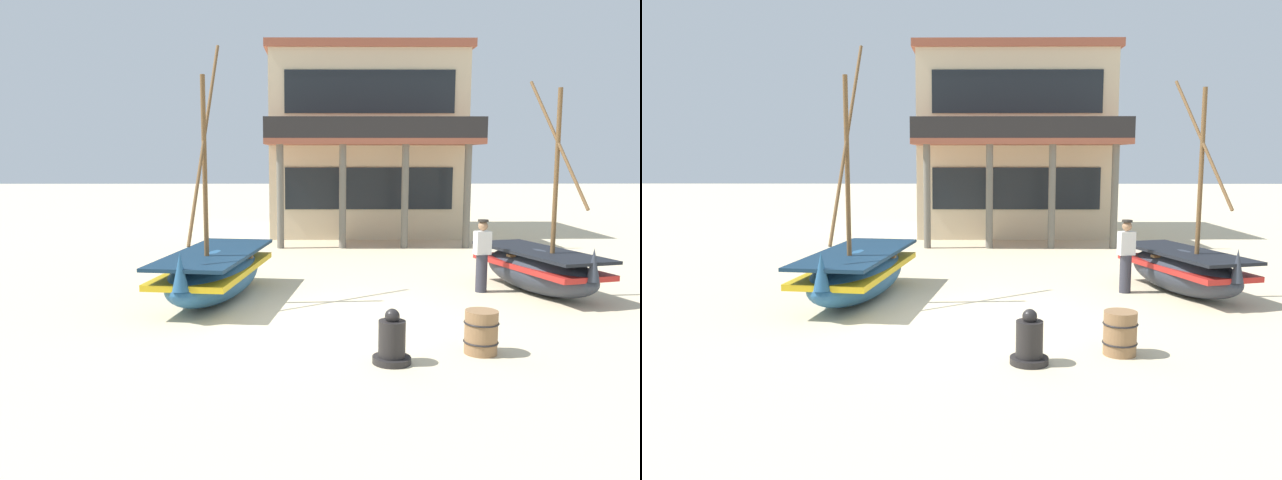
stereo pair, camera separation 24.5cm
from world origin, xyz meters
The scene contains 7 objects.
ground_plane centered at (0.00, 0.00, 0.00)m, with size 120.00×120.00×0.00m, color beige.
fishing_boat_near_left centered at (-2.31, 1.72, 0.59)m, with size 2.24×4.64×5.52m.
fishing_boat_centre_large centered at (5.05, 2.29, 0.56)m, with size 2.31×3.90×4.84m.
fisherman_by_hull centered at (3.74, 2.35, 0.83)m, with size 0.40×0.29×1.68m.
capstan_winch centered at (1.06, -2.60, 0.33)m, with size 0.59×0.59×0.85m.
wooden_barrel centered at (2.53, -2.15, 0.35)m, with size 0.56×0.56×0.70m.
harbor_building_main centered at (1.89, 14.28, 3.68)m, with size 7.71×8.61×7.35m.
Camera 1 is at (-0.09, -11.59, 3.11)m, focal length 34.52 mm.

